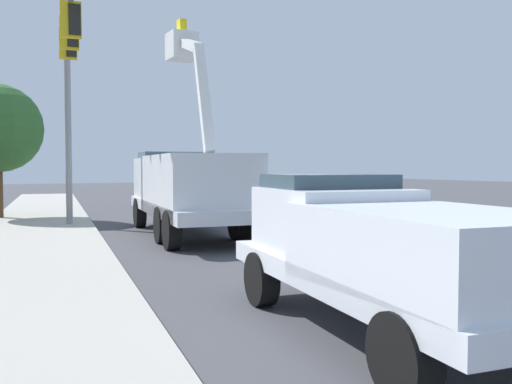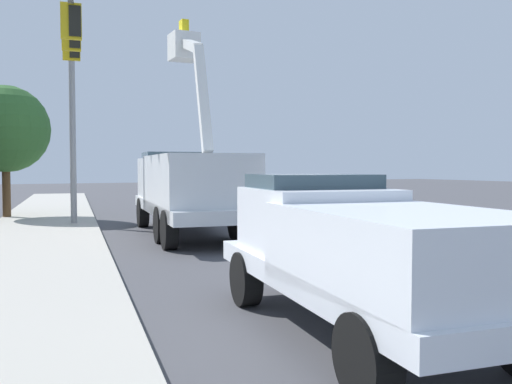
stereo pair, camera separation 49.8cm
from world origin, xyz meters
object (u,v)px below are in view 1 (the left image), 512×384
object	(u,v)px
passing_minivan	(266,192)
traffic_cone_mid_front	(300,238)
utility_bucket_truck	(188,184)
service_pickup_truck	(381,248)
traffic_cone_mid_rear	(219,213)
traffic_signal_mast	(69,71)

from	to	relation	value
passing_minivan	traffic_cone_mid_front	xyz separation A→B (m)	(-11.11, 5.19, -0.57)
utility_bucket_truck	service_pickup_truck	world-z (taller)	utility_bucket_truck
service_pickup_truck	traffic_cone_mid_front	distance (m)	6.45
utility_bucket_truck	passing_minivan	bearing A→B (deg)	-45.50
traffic_cone_mid_rear	utility_bucket_truck	bearing A→B (deg)	141.88
service_pickup_truck	traffic_signal_mast	xyz separation A→B (m)	(13.22, 1.74, 4.18)
utility_bucket_truck	traffic_signal_mast	xyz separation A→B (m)	(2.36, 3.18, 3.68)
service_pickup_truck	passing_minivan	size ratio (longest dim) A/B	1.16
traffic_cone_mid_front	traffic_signal_mast	distance (m)	9.78
traffic_cone_mid_front	traffic_cone_mid_rear	xyz separation A→B (m)	(8.20, -1.47, -0.05)
service_pickup_truck	passing_minivan	xyz separation A→B (m)	(17.00, -7.69, -0.15)
service_pickup_truck	traffic_signal_mast	world-z (taller)	traffic_signal_mast
service_pickup_truck	traffic_cone_mid_rear	world-z (taller)	service_pickup_truck
traffic_cone_mid_front	traffic_cone_mid_rear	distance (m)	8.33
utility_bucket_truck	passing_minivan	world-z (taller)	utility_bucket_truck
utility_bucket_truck	passing_minivan	distance (m)	8.79
passing_minivan	traffic_signal_mast	world-z (taller)	traffic_signal_mast
service_pickup_truck	traffic_cone_mid_rear	xyz separation A→B (m)	(14.10, -3.98, -0.76)
traffic_cone_mid_front	service_pickup_truck	bearing A→B (deg)	156.95
service_pickup_truck	traffic_cone_mid_front	xyz separation A→B (m)	(5.89, -2.51, -0.71)
utility_bucket_truck	traffic_cone_mid_rear	distance (m)	4.31
traffic_cone_mid_rear	traffic_signal_mast	size ratio (longest dim) A/B	0.09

